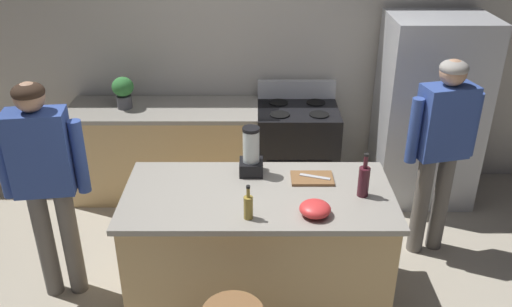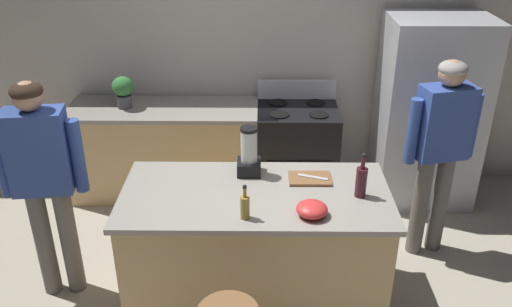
# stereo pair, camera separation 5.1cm
# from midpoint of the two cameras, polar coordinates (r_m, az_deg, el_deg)

# --- Properties ---
(ground_plane) EXTENTS (14.00, 14.00, 0.00)m
(ground_plane) POSITION_cam_midpoint_polar(r_m,az_deg,el_deg) (4.22, -0.34, -14.80)
(ground_plane) COLOR #B2A893
(back_wall) EXTENTS (8.00, 0.10, 2.70)m
(back_wall) POSITION_cam_midpoint_polar(r_m,az_deg,el_deg) (5.30, -0.36, 10.95)
(back_wall) COLOR #BCB7AD
(back_wall) RESTS_ON ground_plane
(kitchen_island) EXTENTS (1.86, 0.90, 0.91)m
(kitchen_island) POSITION_cam_midpoint_polar(r_m,az_deg,el_deg) (3.93, -0.35, -9.84)
(kitchen_island) COLOR tan
(kitchen_island) RESTS_ON ground_plane
(back_counter_run) EXTENTS (2.00, 0.64, 0.91)m
(back_counter_run) POSITION_cam_midpoint_polar(r_m,az_deg,el_deg) (5.32, -8.99, 0.27)
(back_counter_run) COLOR tan
(back_counter_run) RESTS_ON ground_plane
(refrigerator) EXTENTS (0.90, 0.73, 1.78)m
(refrigerator) POSITION_cam_midpoint_polar(r_m,az_deg,el_deg) (5.27, 17.33, 4.30)
(refrigerator) COLOR #B7BABF
(refrigerator) RESTS_ON ground_plane
(stove_range) EXTENTS (0.76, 0.65, 1.09)m
(stove_range) POSITION_cam_midpoint_polar(r_m,az_deg,el_deg) (5.24, 3.84, 0.28)
(stove_range) COLOR black
(stove_range) RESTS_ON ground_plane
(person_by_island_left) EXTENTS (0.60, 0.27, 1.68)m
(person_by_island_left) POSITION_cam_midpoint_polar(r_m,az_deg,el_deg) (3.96, -22.10, -2.07)
(person_by_island_left) COLOR #66605B
(person_by_island_left) RESTS_ON ground_plane
(person_by_sink_right) EXTENTS (0.59, 0.31, 1.67)m
(person_by_sink_right) POSITION_cam_midpoint_polar(r_m,az_deg,el_deg) (4.39, 18.56, 1.27)
(person_by_sink_right) COLOR #66605B
(person_by_sink_right) RESTS_ON ground_plane
(potted_plant) EXTENTS (0.20, 0.20, 0.30)m
(potted_plant) POSITION_cam_midpoint_polar(r_m,az_deg,el_deg) (5.16, -14.44, 6.48)
(potted_plant) COLOR #4C4C51
(potted_plant) RESTS_ON back_counter_run
(blender_appliance) EXTENTS (0.17, 0.17, 0.36)m
(blender_appliance) POSITION_cam_midpoint_polar(r_m,az_deg,el_deg) (3.85, -1.12, -0.10)
(blender_appliance) COLOR black
(blender_appliance) RESTS_ON kitchen_island
(bottle_wine) EXTENTS (0.08, 0.08, 0.32)m
(bottle_wine) POSITION_cam_midpoint_polar(r_m,az_deg,el_deg) (3.66, 10.77, -2.80)
(bottle_wine) COLOR #471923
(bottle_wine) RESTS_ON kitchen_island
(bottle_vinegar) EXTENTS (0.06, 0.06, 0.24)m
(bottle_vinegar) POSITION_cam_midpoint_polar(r_m,az_deg,el_deg) (3.37, -1.47, -5.64)
(bottle_vinegar) COLOR olive
(bottle_vinegar) RESTS_ON kitchen_island
(mixing_bowl) EXTENTS (0.20, 0.20, 0.09)m
(mixing_bowl) POSITION_cam_midpoint_polar(r_m,az_deg,el_deg) (3.44, 5.67, -5.85)
(mixing_bowl) COLOR red
(mixing_bowl) RESTS_ON kitchen_island
(cutting_board) EXTENTS (0.30, 0.20, 0.02)m
(cutting_board) POSITION_cam_midpoint_polar(r_m,az_deg,el_deg) (3.85, 5.38, -2.63)
(cutting_board) COLOR brown
(cutting_board) RESTS_ON kitchen_island
(chef_knife) EXTENTS (0.22, 0.10, 0.01)m
(chef_knife) POSITION_cam_midpoint_polar(r_m,az_deg,el_deg) (3.85, 5.69, -2.46)
(chef_knife) COLOR #B7BABF
(chef_knife) RESTS_ON cutting_board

